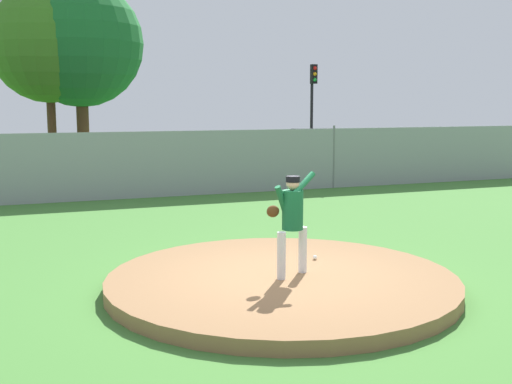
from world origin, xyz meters
TOP-DOWN VIEW (x-y plane):
  - ground_plane at (0.00, 6.00)m, footprint 80.00×80.00m
  - asphalt_strip at (0.00, 14.50)m, footprint 44.00×7.00m
  - pitchers_mound at (0.00, 0.00)m, footprint 5.37×5.37m
  - pitcher_youth at (0.13, -0.07)m, footprint 0.82×0.37m
  - baseball at (0.90, 0.69)m, footprint 0.07×0.07m
  - chainlink_fence at (0.00, 10.00)m, footprint 30.81×0.07m
  - parked_car_champagne at (7.88, 14.32)m, footprint 2.04×4.08m
  - parked_car_burgundy at (-2.69, 14.50)m, footprint 2.03×4.43m
  - parked_car_white at (4.49, 14.19)m, footprint 2.05×4.80m
  - parked_car_teal at (11.81, 14.04)m, footprint 1.94×4.21m
  - parked_car_red at (0.28, 14.45)m, footprint 2.14×4.83m
  - traffic_light_far at (9.51, 18.58)m, footprint 0.28×0.46m
  - tree_leaning_west at (-2.25, 21.24)m, footprint 5.14×5.14m
  - tree_bushy_near at (-0.89, 21.29)m, footprint 5.72×5.72m

SIDE VIEW (x-z plane):
  - ground_plane at x=0.00m, z-range 0.00..0.00m
  - asphalt_strip at x=0.00m, z-range 0.00..0.01m
  - pitchers_mound at x=0.00m, z-range 0.00..0.20m
  - baseball at x=0.90m, z-range 0.20..0.28m
  - parked_car_teal at x=11.81m, z-range -0.04..1.58m
  - parked_car_burgundy at x=-2.69m, z-range -0.03..1.65m
  - parked_car_red at x=0.28m, z-range -0.03..1.64m
  - parked_car_white at x=4.49m, z-range -0.03..1.65m
  - parked_car_champagne at x=7.88m, z-range -0.06..1.72m
  - chainlink_fence at x=0.00m, z-range -0.05..2.04m
  - pitcher_youth at x=0.13m, z-range 0.35..1.93m
  - traffic_light_far at x=9.51m, z-range 0.86..5.51m
  - tree_leaning_west at x=-2.25m, z-range 1.40..9.37m
  - tree_bushy_near at x=-0.89m, z-range 1.30..9.66m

